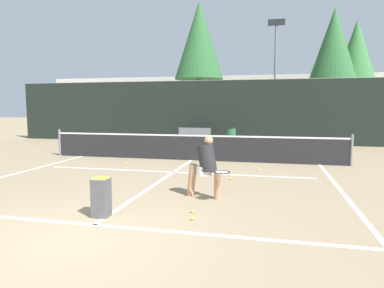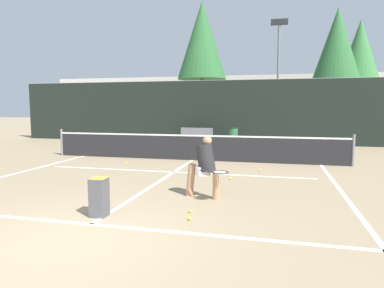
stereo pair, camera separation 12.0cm
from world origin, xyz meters
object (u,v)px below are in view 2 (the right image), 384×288
at_px(courtside_bench, 196,135).
at_px(trash_bin, 233,136).
at_px(player_practicing, 205,165).
at_px(ball_hopper, 99,196).
at_px(parked_car, 285,129).

distance_m(courtside_bench, trash_bin, 2.01).
distance_m(player_practicing, courtside_bench, 10.79).
height_order(player_practicing, ball_hopper, player_practicing).
height_order(player_practicing, courtside_bench, player_practicing).
relative_size(player_practicing, courtside_bench, 0.76).
bearing_deg(trash_bin, ball_hopper, -94.59).
distance_m(ball_hopper, trash_bin, 11.95).
relative_size(ball_hopper, courtside_bench, 0.40).
xyz_separation_m(player_practicing, trash_bin, (-0.64, 10.21, -0.25)).
bearing_deg(courtside_bench, player_practicing, -72.36).
height_order(ball_hopper, trash_bin, trash_bin).
xyz_separation_m(courtside_bench, parked_car, (4.68, 4.96, 0.11)).
bearing_deg(courtside_bench, parked_car, 50.10).
relative_size(ball_hopper, trash_bin, 0.76).
bearing_deg(player_practicing, courtside_bench, 117.35).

